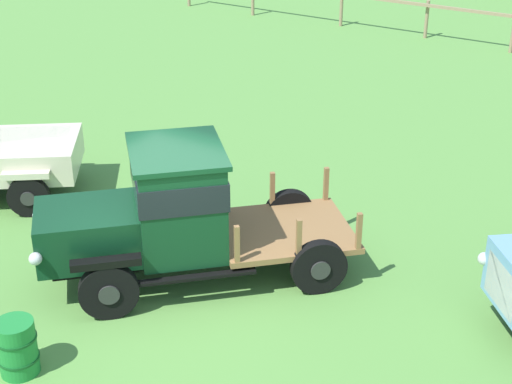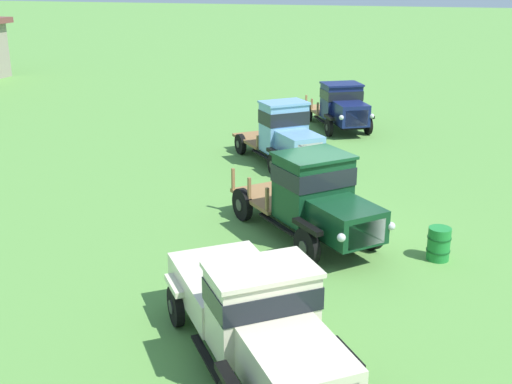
{
  "view_description": "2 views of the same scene",
  "coord_description": "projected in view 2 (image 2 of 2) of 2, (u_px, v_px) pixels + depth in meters",
  "views": [
    {
      "loc": [
        6.83,
        -8.17,
        6.99
      ],
      "look_at": [
        0.17,
        2.17,
        1.0
      ],
      "focal_mm": 55.0,
      "sensor_mm": 36.0,
      "label": 1
    },
    {
      "loc": [
        -15.44,
        -2.43,
        6.61
      ],
      "look_at": [
        0.17,
        2.17,
        1.0
      ],
      "focal_mm": 45.0,
      "sensor_mm": 36.0,
      "label": 2
    }
  ],
  "objects": [
    {
      "name": "vintage_truck_second_in_line",
      "position": [
        256.0,
        314.0,
        11.06
      ],
      "size": [
        5.27,
        4.61,
        2.03
      ],
      "color": "black",
      "rests_on": "ground"
    },
    {
      "name": "vintage_truck_far_side",
      "position": [
        286.0,
        135.0,
        22.66
      ],
      "size": [
        4.67,
        4.31,
        2.3
      ],
      "color": "black",
      "rests_on": "ground"
    },
    {
      "name": "vintage_truck_back_of_row",
      "position": [
        342.0,
        106.0,
        27.77
      ],
      "size": [
        4.87,
        3.64,
        2.05
      ],
      "color": "black",
      "rests_on": "ground"
    },
    {
      "name": "vintage_truck_midrow_center",
      "position": [
        316.0,
        197.0,
        16.18
      ],
      "size": [
        4.86,
        4.86,
        2.3
      ],
      "color": "black",
      "rests_on": "ground"
    },
    {
      "name": "oil_drum_beside_row",
      "position": [
        439.0,
        244.0,
        15.41
      ],
      "size": [
        0.57,
        0.57,
        0.82
      ],
      "color": "#1E7F33",
      "rests_on": "ground"
    },
    {
      "name": "ground_plane",
      "position": [
        334.0,
        238.0,
        16.8
      ],
      "size": [
        240.0,
        240.0,
        0.0
      ],
      "primitive_type": "plane",
      "color": "#5B9342"
    }
  ]
}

